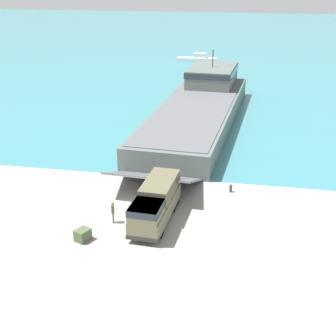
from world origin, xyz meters
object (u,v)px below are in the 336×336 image
soldier_on_ramp (113,210)px  moored_boat_a (198,59)px  mooring_bollard (231,188)px  cargo_crate (83,235)px  military_truck (155,203)px  landing_craft (200,106)px

soldier_on_ramp → moored_boat_a: (-2.18, 68.14, -0.44)m
mooring_bollard → cargo_crate: cargo_crate is taller
soldier_on_ramp → moored_boat_a: 68.17m
moored_boat_a → mooring_bollard: size_ratio=11.70×
soldier_on_ramp → mooring_bollard: soldier_on_ramp is taller
military_truck → cargo_crate: 6.02m
military_truck → mooring_bollard: bearing=141.9°
soldier_on_ramp → military_truck: bearing=-1.7°
military_truck → cargo_crate: (-4.57, -3.76, -1.14)m
military_truck → cargo_crate: military_truck is taller
cargo_crate → soldier_on_ramp: bearing=63.7°
landing_craft → soldier_on_ramp: 28.15m
military_truck → cargo_crate: bearing=-47.3°
soldier_on_ramp → mooring_bollard: 11.11m
mooring_bollard → cargo_crate: size_ratio=0.70×
moored_boat_a → mooring_bollard: (10.74, -61.09, -0.23)m
soldier_on_ramp → cargo_crate: size_ratio=1.75×
military_truck → mooring_bollard: military_truck is taller
military_truck → mooring_bollard: 8.28m
moored_boat_a → cargo_crate: size_ratio=8.15×
landing_craft → military_truck: landing_craft is taller
landing_craft → military_truck: size_ratio=5.15×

